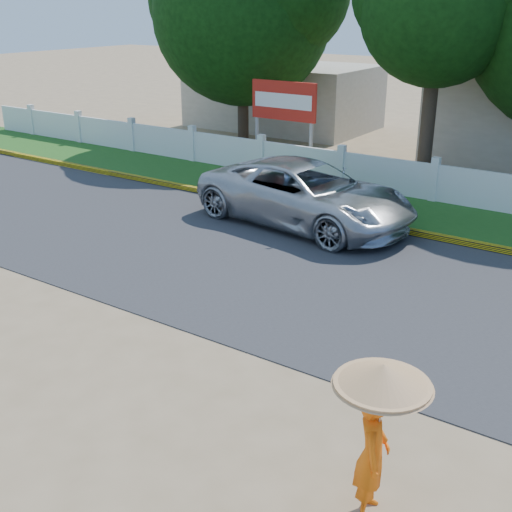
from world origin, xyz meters
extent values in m
plane|color=#9E8460|center=(0.00, 0.00, 0.00)|extent=(120.00, 120.00, 0.00)
cube|color=#38383A|center=(0.00, 4.50, 0.01)|extent=(60.00, 7.00, 0.02)
cube|color=#2D601E|center=(0.00, 9.75, 0.01)|extent=(60.00, 3.50, 0.03)
cube|color=yellow|center=(0.00, 8.05, 0.08)|extent=(40.00, 0.18, 0.16)
cube|color=silver|center=(0.00, 11.20, 0.55)|extent=(40.00, 0.10, 1.10)
cube|color=#B7AD99|center=(-10.00, 19.00, 1.40)|extent=(8.00, 5.00, 2.80)
imported|color=#AEB2B7|center=(-2.06, 7.34, 0.81)|extent=(6.14, 3.41, 1.62)
imported|color=orange|center=(3.66, -1.13, 0.78)|extent=(0.55, 0.67, 1.57)
cylinder|color=#9A9A9F|center=(3.71, -1.13, 1.39)|extent=(0.02, 0.02, 1.02)
cone|color=tan|center=(3.71, -1.13, 1.82)|extent=(1.07, 1.07, 0.26)
cylinder|color=gray|center=(-6.93, 12.30, 1.00)|extent=(0.12, 0.12, 2.00)
cylinder|color=gray|center=(-4.73, 12.30, 1.00)|extent=(0.12, 0.12, 2.00)
cube|color=#B41D13|center=(-5.83, 12.30, 2.30)|extent=(2.50, 0.12, 1.30)
cube|color=silver|center=(-5.83, 12.24, 2.30)|extent=(2.25, 0.02, 0.49)
cylinder|color=#473828|center=(-9.27, 14.77, 1.55)|extent=(0.44, 0.44, 3.10)
sphere|color=#103C0D|center=(-9.27, 14.77, 5.00)|extent=(6.89, 6.89, 6.89)
cylinder|color=#473828|center=(-1.00, 13.05, 2.02)|extent=(0.44, 0.44, 4.03)
sphere|color=#103C0D|center=(-1.00, 13.05, 5.32)|extent=(4.70, 4.70, 4.70)
camera|label=1|loc=(5.83, -6.61, 5.43)|focal=45.00mm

